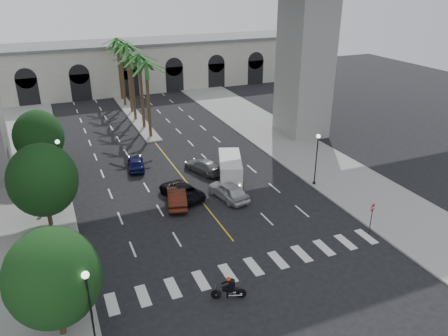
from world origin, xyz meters
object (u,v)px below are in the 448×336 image
(car_a, at_px, (229,191))
(car_d, at_px, (203,166))
(traffic_signal_far, at_px, (80,250))
(pedestrian_b, at_px, (73,265))
(pedestrian_a, at_px, (40,264))
(cargo_van, at_px, (230,168))
(do_not_enter_sign, at_px, (372,212))
(lamp_post_left_near, at_px, (90,305))
(motorcycle_rider, at_px, (230,289))
(lamp_post_left_far, at_px, (60,161))
(traffic_signal_near, at_px, (88,287))
(car_e, at_px, (136,163))
(lamp_post_right, at_px, (317,155))
(car_c, at_px, (181,190))
(car_b, at_px, (177,197))

(car_a, height_order, car_d, car_a)
(traffic_signal_far, height_order, car_a, traffic_signal_far)
(pedestrian_b, bearing_deg, traffic_signal_far, -37.57)
(pedestrian_a, bearing_deg, cargo_van, 25.56)
(car_a, relative_size, do_not_enter_sign, 1.77)
(cargo_van, bearing_deg, lamp_post_left_near, -111.62)
(motorcycle_rider, distance_m, pedestrian_a, 13.19)
(lamp_post_left_far, bearing_deg, traffic_signal_far, -89.60)
(traffic_signal_near, distance_m, pedestrian_a, 6.63)
(car_d, relative_size, pedestrian_a, 3.17)
(lamp_post_left_far, height_order, traffic_signal_far, lamp_post_left_far)
(lamp_post_left_far, distance_m, pedestrian_a, 13.08)
(motorcycle_rider, bearing_deg, car_d, 94.37)
(do_not_enter_sign, bearing_deg, car_d, 92.38)
(do_not_enter_sign, bearing_deg, pedestrian_a, 145.65)
(car_d, distance_m, car_e, 7.27)
(lamp_post_left_far, bearing_deg, traffic_signal_near, -89.69)
(pedestrian_a, distance_m, pedestrian_b, 2.46)
(cargo_van, height_order, pedestrian_a, cargo_van)
(lamp_post_left_far, distance_m, pedestrian_b, 14.11)
(lamp_post_right, relative_size, car_d, 1.10)
(motorcycle_rider, bearing_deg, car_e, 112.57)
(car_c, height_order, do_not_enter_sign, do_not_enter_sign)
(lamp_post_left_far, bearing_deg, motorcycle_rider, -66.89)
(motorcycle_rider, bearing_deg, car_c, 104.42)
(lamp_post_left_near, xyz_separation_m, car_e, (7.46, 23.76, -2.52))
(car_c, height_order, car_d, car_c)
(car_d, bearing_deg, pedestrian_a, 15.60)
(cargo_van, bearing_deg, pedestrian_a, -133.34)
(car_b, bearing_deg, car_d, -115.13)
(motorcycle_rider, xyz_separation_m, cargo_van, (7.13, 16.20, 0.61))
(lamp_post_right, distance_m, car_b, 13.97)
(motorcycle_rider, height_order, do_not_enter_sign, do_not_enter_sign)
(car_c, xyz_separation_m, pedestrian_b, (-10.35, -8.60, 0.36))
(traffic_signal_far, bearing_deg, car_a, 27.69)
(lamp_post_right, xyz_separation_m, car_a, (-8.90, 0.74, -2.41))
(cargo_van, distance_m, pedestrian_b, 19.06)
(car_a, xyz_separation_m, car_e, (-6.45, 10.01, -0.11))
(car_b, xyz_separation_m, car_e, (-1.66, 9.30, -0.07))
(lamp_post_left_near, bearing_deg, pedestrian_a, 106.76)
(motorcycle_rider, distance_m, car_b, 13.37)
(lamp_post_left_far, bearing_deg, cargo_van, -13.31)
(lamp_post_right, distance_m, pedestrian_a, 25.84)
(traffic_signal_far, bearing_deg, lamp_post_right, 15.98)
(lamp_post_left_near, distance_m, motorcycle_rider, 8.91)
(pedestrian_a, bearing_deg, car_b, 26.93)
(car_c, relative_size, pedestrian_b, 2.78)
(motorcycle_rider, distance_m, car_d, 19.88)
(lamp_post_right, relative_size, car_b, 1.14)
(traffic_signal_far, xyz_separation_m, car_a, (13.80, 7.24, -1.70))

